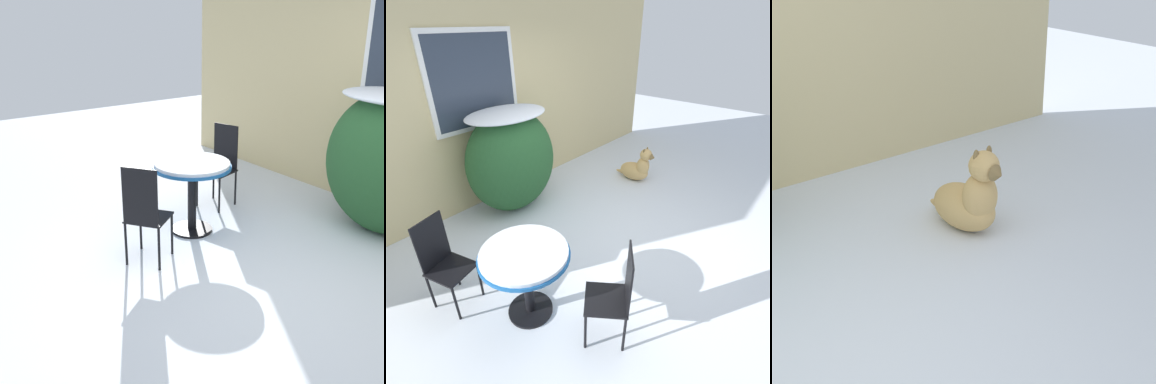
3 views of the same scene
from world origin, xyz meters
The scene contains 7 objects.
ground_plane centered at (0.00, 0.00, 0.00)m, with size 16.00×16.00×0.00m, color silver.
house_wall centered at (-0.01, 2.20, 1.58)m, with size 8.00×0.10×3.15m.
shrub_left centered at (-0.19, 1.67, 0.78)m, with size 1.37×0.96×1.48m.
patio_table centered at (-1.36, 0.06, 0.62)m, with size 0.81×0.81×0.76m.
patio_chair_near_table centered at (-1.77, 0.77, 0.51)m, with size 0.44×0.44×0.96m.
patio_chair_far_side centered at (-1.05, -0.70, 0.51)m, with size 0.50×0.50×0.96m.
dog centered at (1.76, 0.71, 0.22)m, with size 0.34×0.72×0.63m.
Camera 2 is at (-2.58, -1.59, 2.50)m, focal length 28.00 mm.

